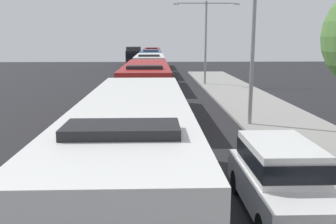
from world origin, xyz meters
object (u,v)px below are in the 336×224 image
at_px(streetlamp_far, 206,33).
at_px(bus_lead, 135,156).
at_px(streetlamp_mid, 254,19).
at_px(bus_rear, 152,57).
at_px(box_truck_oncoming, 134,55).
at_px(bus_middle, 150,70).
at_px(white_suv, 280,176).
at_px(bus_second_in_line, 147,88).
at_px(bus_fourth_in_line, 151,62).

bearing_deg(streetlamp_far, bus_lead, -100.90).
bearing_deg(streetlamp_mid, bus_lead, -118.01).
bearing_deg(streetlamp_far, streetlamp_mid, -90.00).
relative_size(bus_rear, box_truck_oncoming, 1.71).
bearing_deg(bus_middle, box_truck_oncoming, 95.89).
bearing_deg(white_suv, streetlamp_far, 86.50).
relative_size(bus_lead, bus_second_in_line, 0.97).
bearing_deg(box_truck_oncoming, streetlamp_far, -73.85).
relative_size(bus_fourth_in_line, streetlamp_far, 1.51).
bearing_deg(bus_lead, streetlamp_far, 79.10).
xyz_separation_m(bus_rear, white_suv, (3.70, -51.79, -0.66)).
bearing_deg(bus_lead, streetlamp_mid, 61.99).
bearing_deg(streetlamp_far, bus_middle, -160.18).
bearing_deg(bus_fourth_in_line, bus_rear, 90.00).
distance_m(bus_middle, bus_rear, 25.98).
relative_size(bus_second_in_line, bus_middle, 1.01).
height_order(bus_lead, bus_middle, same).
bearing_deg(white_suv, streetlamp_mid, 80.24).
relative_size(streetlamp_mid, streetlamp_far, 1.10).
height_order(bus_middle, streetlamp_far, streetlamp_far).
bearing_deg(box_truck_oncoming, bus_second_in_line, -85.82).
distance_m(bus_fourth_in_line, bus_rear, 13.24).
xyz_separation_m(box_truck_oncoming, streetlamp_far, (8.70, -30.04, 3.34)).
bearing_deg(bus_middle, bus_rear, 90.00).
distance_m(bus_rear, streetlamp_far, 24.86).
relative_size(bus_fourth_in_line, bus_rear, 1.01).
relative_size(bus_fourth_in_line, white_suv, 2.59).
bearing_deg(white_suv, bus_middle, 98.15).
xyz_separation_m(bus_rear, streetlamp_far, (5.40, -24.03, 3.35)).
xyz_separation_m(bus_lead, streetlamp_mid, (5.40, 10.15, 3.76)).
bearing_deg(box_truck_oncoming, bus_fourth_in_line, -80.27).
relative_size(bus_lead, bus_middle, 0.97).
relative_size(bus_second_in_line, streetlamp_far, 1.40).
bearing_deg(bus_lead, bus_middle, 90.00).
xyz_separation_m(box_truck_oncoming, streetlamp_mid, (8.70, -47.92, 3.75)).
bearing_deg(box_truck_oncoming, white_suv, -83.09).
bearing_deg(bus_second_in_line, bus_rear, 90.00).
xyz_separation_m(bus_lead, bus_second_in_line, (0.00, 12.89, 0.00)).
bearing_deg(bus_lead, bus_fourth_in_line, 90.00).
height_order(bus_fourth_in_line, streetlamp_far, streetlamp_far).
xyz_separation_m(bus_lead, box_truck_oncoming, (-3.30, 58.07, 0.01)).
distance_m(bus_second_in_line, white_suv, 13.17).
relative_size(bus_second_in_line, white_suv, 2.41).
bearing_deg(streetlamp_far, bus_fourth_in_line, 116.59).
xyz_separation_m(bus_lead, bus_middle, (0.00, 26.09, 0.00)).
relative_size(bus_middle, bus_fourth_in_line, 0.92).
bearing_deg(bus_fourth_in_line, white_suv, -84.52).
height_order(white_suv, streetlamp_far, streetlamp_far).
distance_m(bus_lead, bus_fourth_in_line, 38.82).
height_order(bus_fourth_in_line, bus_rear, same).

